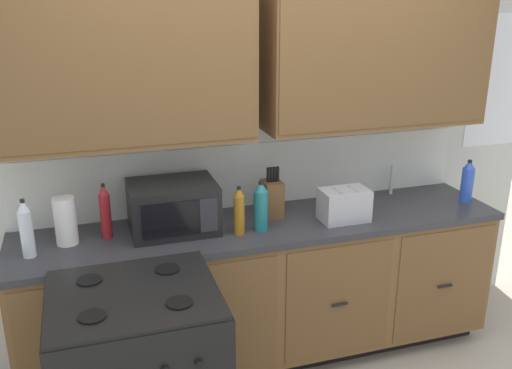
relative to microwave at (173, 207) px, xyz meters
The scene contains 12 objects.
wall_unit 0.82m from the microwave, 15.98° to the left, with size 4.05×0.40×2.54m.
counter_run 0.79m from the microwave, ahead, with size 2.88×0.64×0.92m.
microwave is the anchor object (origin of this frame).
toaster 0.99m from the microwave, ahead, with size 0.28×0.18×0.19m.
knife_block 0.60m from the microwave, ahead, with size 0.11×0.14×0.31m.
sink_faucet 1.49m from the microwave, ahead, with size 0.02×0.02×0.20m, color #B2B5BA.
paper_towel_roll 0.58m from the microwave, behind, with size 0.12×0.12×0.26m, color white.
bottle_red 0.37m from the microwave, behind, with size 0.06×0.06×0.31m.
bottle_blue 1.87m from the microwave, ahead, with size 0.08×0.08×0.27m.
bottle_clear 0.77m from the microwave, behind, with size 0.07×0.07×0.31m.
bottle_amber 0.38m from the microwave, 25.44° to the right, with size 0.06×0.06×0.28m.
bottle_teal 0.49m from the microwave, 16.60° to the right, with size 0.08×0.08×0.29m.
Camera 1 is at (-0.97, -2.60, 2.20)m, focal length 39.69 mm.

